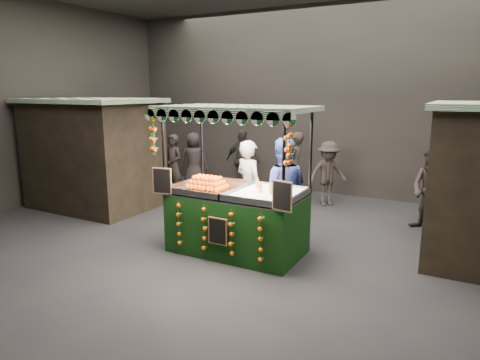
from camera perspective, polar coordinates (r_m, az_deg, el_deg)
The scene contains 12 objects.
ground at distance 7.66m, azimuth -0.87°, elevation -9.37°, with size 12.00×12.00×0.00m, color black.
market_hall at distance 7.16m, azimuth -0.96°, elevation 16.72°, with size 12.10×10.10×5.05m.
neighbour_stall_left at distance 10.81m, azimuth -18.95°, elevation 3.44°, with size 3.00×2.20×2.60m.
juice_stall at distance 7.33m, azimuth -0.47°, elevation -3.86°, with size 2.62×1.54×2.53m.
vendor_grey at distance 8.38m, azimuth 1.21°, elevation -0.92°, with size 0.79×0.68×1.84m.
vendor_blue at distance 7.95m, azimuth 5.57°, elevation -1.30°, with size 1.16×1.06×1.94m.
shopper_0 at distance 11.37m, azimuth -8.96°, elevation 1.89°, with size 0.68×0.53×1.66m.
shopper_1 at distance 9.21m, azimuth 24.26°, elevation -1.27°, with size 1.02×0.94×1.70m.
shopper_2 at distance 11.93m, azimuth 0.38°, elevation 2.65°, with size 1.03×0.48×1.72m.
shopper_3 at distance 10.59m, azimuth 11.72°, elevation 0.85°, with size 1.15×1.12×1.58m.
shopper_4 at distance 12.44m, azimuth -6.23°, elevation 2.69°, with size 0.92×0.78×1.60m.
shopper_6 at distance 10.84m, azimuth 7.35°, elevation 1.76°, with size 0.43×0.65×1.77m.
Camera 1 is at (3.51, -6.22, 2.79)m, focal length 31.82 mm.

